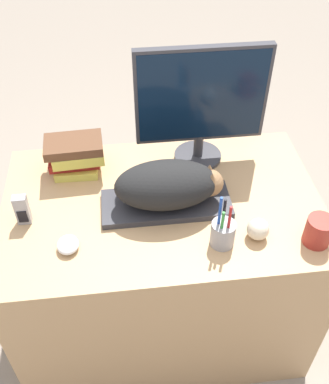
{
  "coord_description": "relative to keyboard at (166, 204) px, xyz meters",
  "views": [
    {
      "loc": [
        -0.13,
        -0.76,
        1.85
      ],
      "look_at": [
        0.01,
        0.34,
        0.81
      ],
      "focal_mm": 42.0,
      "sensor_mm": 36.0,
      "label": 1
    }
  ],
  "objects": [
    {
      "name": "computer_mouse",
      "position": [
        -0.33,
        -0.15,
        0.01
      ],
      "size": [
        0.07,
        0.08,
        0.03
      ],
      "color": "silver",
      "rests_on": "desk"
    },
    {
      "name": "baseball",
      "position": [
        0.27,
        -0.17,
        0.02
      ],
      "size": [
        0.07,
        0.07,
        0.07
      ],
      "color": "beige",
      "rests_on": "desk"
    },
    {
      "name": "desk",
      "position": [
        -0.01,
        0.02,
        -0.39
      ],
      "size": [
        1.12,
        0.71,
        0.75
      ],
      "color": "tan",
      "rests_on": "ground_plane"
    },
    {
      "name": "monitor",
      "position": [
        0.15,
        0.25,
        0.24
      ],
      "size": [
        0.47,
        0.18,
        0.46
      ],
      "color": "#333338",
      "rests_on": "desk"
    },
    {
      "name": "phone",
      "position": [
        -0.48,
        -0.02,
        0.04
      ],
      "size": [
        0.04,
        0.03,
        0.11
      ],
      "color": "#99999E",
      "rests_on": "desk"
    },
    {
      "name": "cat",
      "position": [
        0.01,
        0.0,
        0.09
      ],
      "size": [
        0.37,
        0.19,
        0.16
      ],
      "color": "black",
      "rests_on": "keyboard"
    },
    {
      "name": "pen_cup",
      "position": [
        0.16,
        -0.18,
        0.04
      ],
      "size": [
        0.08,
        0.08,
        0.2
      ],
      "color": "#939399",
      "rests_on": "desk"
    },
    {
      "name": "book_stack",
      "position": [
        -0.31,
        0.23,
        0.06
      ],
      "size": [
        0.21,
        0.16,
        0.14
      ],
      "color": "#CCC14C",
      "rests_on": "desk"
    },
    {
      "name": "coffee_mug",
      "position": [
        0.46,
        -0.21,
        0.04
      ],
      "size": [
        0.12,
        0.09,
        0.1
      ],
      "color": "#9E2D23",
      "rests_on": "desk"
    },
    {
      "name": "keyboard",
      "position": [
        0.0,
        0.0,
        0.0
      ],
      "size": [
        0.44,
        0.17,
        0.02
      ],
      "color": "#2D2D33",
      "rests_on": "desk"
    }
  ]
}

